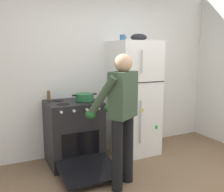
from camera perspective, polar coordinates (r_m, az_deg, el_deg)
name	(u,v)px	position (r m, az deg, el deg)	size (l,w,h in m)	color
kitchen_wall_back	(96,69)	(4.20, -3.51, 6.03)	(6.00, 0.10, 2.70)	white
refrigerator	(133,98)	(4.13, 4.78, -0.42)	(0.68, 0.72, 1.79)	white
stove_range	(74,133)	(3.82, -8.43, -8.18)	(0.76, 1.22, 0.92)	black
person_cook	(121,110)	(3.02, 1.97, -3.04)	(0.63, 0.65, 1.60)	black
red_pot	(85,97)	(3.71, -6.13, -0.26)	(0.36, 0.26, 0.11)	#236638
coffee_mug	(123,38)	(4.03, 2.37, 12.82)	(0.11, 0.08, 0.10)	#2D6093
pepper_mill	(49,96)	(3.82, -13.91, 0.07)	(0.05, 0.05, 0.14)	brown
mixing_bowl	(139,37)	(4.11, 5.95, 12.85)	(0.26, 0.26, 0.12)	black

